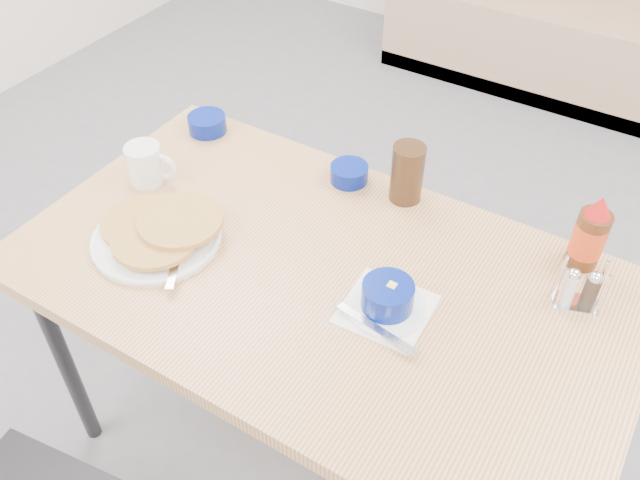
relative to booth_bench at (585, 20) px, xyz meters
The scene contains 10 objects.
booth_bench is the anchor object (origin of this frame).
dining_table 2.56m from the booth_bench, 90.00° to the right, with size 1.40×0.80×0.76m.
pancake_plate 2.70m from the booth_bench, 98.23° to the right, with size 0.31×0.30×0.05m.
coffee_mug 2.58m from the booth_bench, 102.66° to the right, with size 0.13×0.09×0.10m.
grits_setting 2.60m from the booth_bench, 85.98° to the right, with size 0.21×0.19×0.08m.
creamer_bowl 2.33m from the booth_bench, 104.45° to the right, with size 0.11×0.11×0.05m.
butter_bowl 2.25m from the booth_bench, 92.90° to the right, with size 0.10×0.10×0.04m.
amber_tumbler 2.25m from the booth_bench, 88.85° to the right, with size 0.08×0.08×0.15m, color #341F10.
condiment_caddy 2.42m from the booth_bench, 77.45° to the right, with size 0.11×0.08×0.12m.
syrup_bottle 2.30m from the booth_bench, 77.37° to the right, with size 0.07×0.07×0.19m.
Camera 1 is at (0.56, -0.66, 1.86)m, focal length 38.00 mm.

